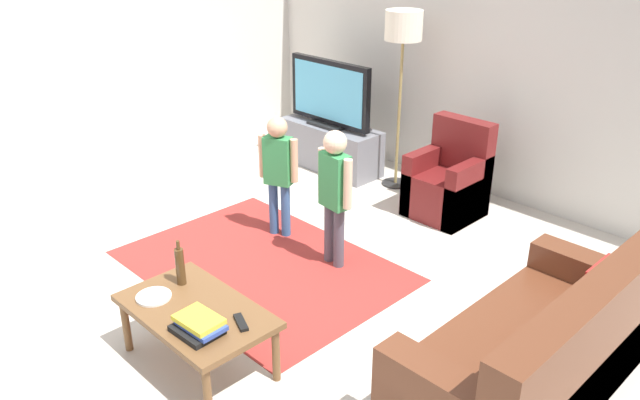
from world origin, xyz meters
name	(u,v)px	position (x,y,z in m)	size (l,w,h in m)	color
ground	(262,304)	(0.00, 0.00, 0.00)	(7.80, 7.80, 0.00)	beige
wall_back	(501,59)	(0.00, 3.00, 1.35)	(6.00, 0.12, 2.70)	silver
wall_left	(55,58)	(-3.00, 0.00, 1.35)	(0.12, 6.00, 2.70)	silver
area_rug	(262,266)	(-0.42, 0.35, 0.00)	(2.20, 1.60, 0.01)	#9E2D28
tv_stand	(331,147)	(-1.56, 2.30, 0.24)	(1.20, 0.44, 0.50)	slate
tv	(330,94)	(-1.56, 2.28, 0.85)	(1.10, 0.28, 0.71)	black
couch	(540,360)	(1.89, 0.51, 0.29)	(0.80, 1.80, 0.86)	brown
armchair	(450,184)	(0.04, 2.26, 0.30)	(0.60, 0.60, 0.90)	maroon
floor_lamp	(403,35)	(-0.75, 2.45, 1.54)	(0.36, 0.36, 1.78)	#262626
child_near_tv	(278,166)	(-0.75, 0.84, 0.65)	(0.34, 0.21, 1.08)	#33598C
child_center	(335,186)	(-0.05, 0.81, 0.68)	(0.38, 0.18, 1.13)	#4C4C59
coffee_table	(196,315)	(0.24, -0.70, 0.37)	(1.00, 0.60, 0.42)	brown
book_stack	(199,325)	(0.46, -0.82, 0.46)	(0.30, 0.24, 0.09)	black
bottle	(180,266)	(-0.06, -0.60, 0.55)	(0.06, 0.06, 0.31)	#4C3319
tv_remote	(241,322)	(0.56, -0.60, 0.43)	(0.17, 0.05, 0.02)	black
plate	(154,297)	(-0.04, -0.82, 0.43)	(0.22, 0.22, 0.02)	white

